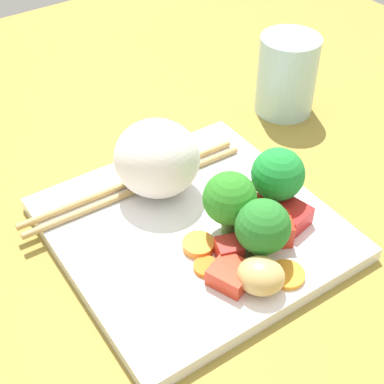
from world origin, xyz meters
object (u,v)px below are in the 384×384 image
rice_mound (153,161)px  chopstick_pair (135,186)px  square_plate (193,228)px  carrot_slice_0 (206,267)px  broccoli_floret_1 (263,228)px  drinking_glass (287,75)px

rice_mound → chopstick_pair: bearing=-140.4°
square_plate → carrot_slice_0: size_ratio=10.82×
square_plate → broccoli_floret_1: bearing=19.5°
chopstick_pair → drinking_glass: bearing=-168.3°
rice_mound → broccoli_floret_1: rice_mound is taller
square_plate → chopstick_pair: chopstick_pair is taller
square_plate → carrot_slice_0: carrot_slice_0 is taller
rice_mound → chopstick_pair: rice_mound is taller
rice_mound → drinking_glass: drinking_glass is taller
drinking_glass → chopstick_pair: bearing=-81.1°
carrot_slice_0 → drinking_glass: (-15.75, 23.23, 2.97)cm
square_plate → broccoli_floret_1: broccoli_floret_1 is taller
carrot_slice_0 → chopstick_pair: bearing=177.5°
rice_mound → drinking_glass: size_ratio=0.87×
carrot_slice_0 → drinking_glass: drinking_glass is taller
carrot_slice_0 → chopstick_pair: (-12.20, 0.54, 0.10)cm
square_plate → rice_mound: size_ratio=2.93×
rice_mound → broccoli_floret_1: (12.14, 2.78, -0.45)cm
carrot_slice_0 → square_plate: bearing=155.9°
square_plate → drinking_glass: size_ratio=2.56×
carrot_slice_0 → rice_mound: bearing=170.6°
rice_mound → broccoli_floret_1: 12.46cm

